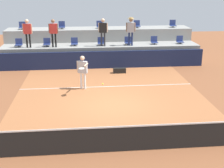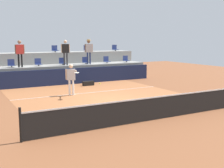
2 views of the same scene
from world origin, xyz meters
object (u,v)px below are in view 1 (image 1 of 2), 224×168
(stadium_chair_upper_center, at_px, (100,25))
(stadium_chair_lower_mid_left, at_px, (74,42))
(stadium_chair_lower_far_left, at_px, (19,43))
(stadium_chair_upper_far_left, at_px, (22,26))
(stadium_chair_lower_mid_right, at_px, (128,41))
(spectator_in_white, at_px, (53,30))
(stadium_chair_lower_right, at_px, (154,41))
(stadium_chair_lower_center, at_px, (101,42))
(spectator_leaning_on_rail, at_px, (103,29))
(spectator_with_hat, at_px, (131,28))
(tennis_player, at_px, (83,69))
(stadium_chair_upper_far_right, at_px, (173,24))
(stadium_chair_upper_left, at_px, (62,26))
(stadium_chair_lower_left, at_px, (47,43))
(stadium_chair_lower_far_right, at_px, (180,40))
(equipment_bag, at_px, (119,71))
(stadium_chair_upper_right, at_px, (137,25))
(tennis_ball, at_px, (103,84))
(spectator_in_grey, at_px, (27,30))

(stadium_chair_upper_center, bearing_deg, stadium_chair_lower_mid_left, -134.70)
(stadium_chair_lower_far_left, xyz_separation_m, stadium_chair_upper_far_left, (-0.02, 1.80, 0.85))
(stadium_chair_lower_mid_right, bearing_deg, stadium_chair_upper_center, 134.59)
(stadium_chair_lower_mid_right, distance_m, stadium_chair_upper_center, 2.67)
(spectator_in_white, bearing_deg, stadium_chair_lower_right, 3.32)
(stadium_chair_lower_center, distance_m, stadium_chair_upper_center, 1.99)
(stadium_chair_lower_far_left, distance_m, spectator_leaning_on_rail, 5.52)
(stadium_chair_upper_far_left, bearing_deg, spectator_with_hat, -16.75)
(stadium_chair_lower_far_left, relative_size, spectator_in_white, 0.29)
(stadium_chair_lower_mid_right, bearing_deg, spectator_with_hat, -74.73)
(tennis_player, bearing_deg, stadium_chair_lower_mid_left, 95.56)
(stadium_chair_upper_far_right, bearing_deg, spectator_with_hat, -147.56)
(stadium_chair_lower_mid_left, relative_size, stadium_chair_upper_left, 1.00)
(stadium_chair_lower_mid_left, distance_m, spectator_in_white, 1.58)
(stadium_chair_upper_left, relative_size, stadium_chair_upper_center, 1.00)
(stadium_chair_lower_left, xyz_separation_m, tennis_player, (2.27, -5.07, -0.40))
(stadium_chair_lower_far_right, bearing_deg, equipment_bag, -151.55)
(stadium_chair_lower_left, xyz_separation_m, stadium_chair_lower_mid_right, (5.34, 0.00, 0.00))
(stadium_chair_lower_left, distance_m, stadium_chair_upper_center, 4.08)
(stadium_chair_lower_right, height_order, stadium_chair_upper_left, stadium_chair_upper_left)
(spectator_in_white, height_order, equipment_bag, spectator_in_white)
(stadium_chair_upper_right, bearing_deg, stadium_chair_lower_far_right, -34.15)
(stadium_chair_lower_mid_left, bearing_deg, equipment_bag, -41.53)
(stadium_chair_lower_mid_left, relative_size, equipment_bag, 0.68)
(tennis_ball, bearing_deg, equipment_bag, 73.44)
(tennis_player, relative_size, equipment_bag, 2.28)
(stadium_chair_lower_mid_right, bearing_deg, stadium_chair_lower_left, 180.00)
(stadium_chair_upper_center, height_order, spectator_leaning_on_rail, spectator_leaning_on_rail)
(stadium_chair_lower_mid_left, distance_m, spectator_leaning_on_rail, 2.09)
(stadium_chair_lower_right, relative_size, spectator_in_white, 0.29)
(stadium_chair_lower_mid_left, height_order, stadium_chair_lower_far_right, same)
(stadium_chair_lower_mid_right, bearing_deg, stadium_chair_upper_left, 157.91)
(stadium_chair_lower_center, relative_size, stadium_chair_upper_left, 1.00)
(stadium_chair_lower_mid_right, height_order, stadium_chair_lower_far_right, same)
(tennis_player, bearing_deg, stadium_chair_lower_center, 76.09)
(stadium_chair_upper_far_left, height_order, tennis_player, stadium_chair_upper_far_left)
(stadium_chair_upper_right, xyz_separation_m, tennis_ball, (-3.08, -8.63, -1.47))
(stadium_chair_lower_far_left, relative_size, stadium_chair_lower_mid_right, 1.00)
(equipment_bag, bearing_deg, stadium_chair_lower_left, 151.91)
(stadium_chair_lower_far_right, relative_size, spectator_in_white, 0.29)
(stadium_chair_upper_far_left, relative_size, stadium_chair_upper_right, 1.00)
(stadium_chair_lower_right, relative_size, stadium_chair_upper_far_right, 1.00)
(stadium_chair_lower_left, xyz_separation_m, stadium_chair_upper_right, (6.24, 1.80, 0.85))
(stadium_chair_lower_far_right, bearing_deg, stadium_chair_upper_right, 145.85)
(tennis_ball, bearing_deg, spectator_with_hat, 70.51)
(spectator_in_grey, distance_m, equipment_bag, 6.32)
(stadium_chair_lower_mid_right, xyz_separation_m, stadium_chair_upper_center, (-1.77, 1.80, 0.85))
(spectator_in_white, distance_m, equipment_bag, 4.95)
(tennis_player, relative_size, spectator_with_hat, 0.95)
(stadium_chair_lower_far_left, relative_size, stadium_chair_upper_center, 1.00)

